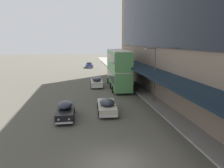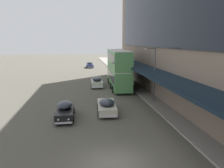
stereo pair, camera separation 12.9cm
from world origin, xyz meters
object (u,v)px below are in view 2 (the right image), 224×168
Objects in this scene: sedan_second_near at (90,65)px; sedan_lead_mid at (97,82)px; street_lamp at (153,70)px; transit_bus_kerbside_front at (119,68)px; sedan_trailing_near at (65,110)px; sedan_trailing_mid at (107,106)px.

sedan_second_near is 0.94× the size of sedan_lead_mid.
sedan_lead_mid is 0.74× the size of street_lamp.
transit_bus_kerbside_front is 2.53× the size of sedan_second_near.
sedan_second_near is at bearing 90.11° from sedan_lead_mid.
sedan_lead_mid is at bearing -89.89° from sedan_second_near.
sedan_lead_mid is (0.05, -27.46, 0.01)m from sedan_second_near.
sedan_trailing_near reaches higher than sedan_trailing_mid.
street_lamp is (6.07, -10.35, 3.15)m from sedan_lead_mid.
sedan_lead_mid reaches higher than sedan_second_near.
sedan_lead_mid is (4.15, 14.67, 0.02)m from sedan_trailing_near.
street_lamp is at bearing 28.25° from sedan_trailing_mid.
sedan_lead_mid is at bearing 90.21° from sedan_trailing_mid.
street_lamp is (2.65, -9.20, 0.70)m from transit_bus_kerbside_front.
street_lamp is at bearing -59.61° from sedan_lead_mid.
transit_bus_kerbside_front reaches higher than sedan_lead_mid.
transit_bus_kerbside_front is at bearing 74.81° from sedan_trailing_mid.
sedan_lead_mid reaches higher than sedan_trailing_near.
transit_bus_kerbside_front is at bearing 60.74° from sedan_trailing_near.
transit_bus_kerbside_front is 28.92m from sedan_second_near.
transit_bus_kerbside_front is 4.37m from sedan_lead_mid.
street_lamp is at bearing -80.79° from sedan_second_near.
street_lamp is (6.02, 3.24, 3.23)m from sedan_trailing_mid.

